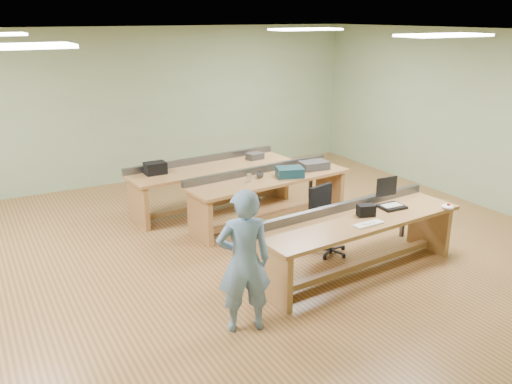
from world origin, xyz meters
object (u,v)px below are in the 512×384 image
(person, at_px, (244,261))
(parts_bin_grey, at_px, (314,165))
(camera_bag, at_px, (366,210))
(parts_bin_teal, at_px, (290,172))
(task_chair, at_px, (328,229))
(laptop_base, at_px, (392,207))
(workbench_front, at_px, (358,232))
(workbench_mid, at_px, (269,189))
(drinks_can, at_px, (249,178))
(mug, at_px, (260,175))
(workbench_back, at_px, (211,177))

(person, distance_m, parts_bin_grey, 3.81)
(person, relative_size, camera_bag, 7.15)
(person, height_order, parts_bin_teal, person)
(task_chair, bearing_deg, parts_bin_teal, 68.37)
(laptop_base, bearing_deg, task_chair, 137.53)
(workbench_front, distance_m, task_chair, 0.70)
(laptop_base, height_order, task_chair, task_chair)
(laptop_base, bearing_deg, person, -164.76)
(workbench_mid, distance_m, laptop_base, 2.17)
(person, xyz_separation_m, laptop_base, (2.53, 0.56, -0.02))
(drinks_can, bearing_deg, workbench_front, -76.61)
(workbench_mid, distance_m, task_chair, 1.46)
(drinks_can, bearing_deg, mug, 24.92)
(workbench_front, relative_size, parts_bin_teal, 7.13)
(workbench_front, xyz_separation_m, workbench_mid, (-0.09, 2.11, -0.00))
(workbench_front, distance_m, camera_bag, 0.30)
(person, relative_size, parts_bin_teal, 3.78)
(workbench_back, relative_size, mug, 24.52)
(workbench_mid, height_order, camera_bag, camera_bag)
(workbench_front, xyz_separation_m, camera_bag, (0.13, 0.01, 0.27))
(person, distance_m, mug, 3.13)
(workbench_back, bearing_deg, camera_bag, -81.43)
(parts_bin_teal, bearing_deg, mug, 159.72)
(person, bearing_deg, workbench_mid, -109.19)
(workbench_back, height_order, parts_bin_teal, parts_bin_teal)
(parts_bin_grey, height_order, drinks_can, drinks_can)
(person, xyz_separation_m, task_chair, (1.94, 1.16, -0.44))
(parts_bin_grey, xyz_separation_m, mug, (-1.05, -0.01, -0.02))
(workbench_back, height_order, mug, workbench_back)
(person, xyz_separation_m, camera_bag, (2.04, 0.50, 0.04))
(parts_bin_grey, bearing_deg, drinks_can, -174.21)
(workbench_back, bearing_deg, person, -114.49)
(workbench_front, height_order, parts_bin_teal, parts_bin_teal)
(task_chair, distance_m, parts_bin_teal, 1.42)
(workbench_back, xyz_separation_m, parts_bin_grey, (1.45, -0.97, 0.26))
(person, height_order, parts_bin_grey, person)
(laptop_base, relative_size, mug, 2.77)
(workbench_front, xyz_separation_m, drinks_can, (-0.48, 2.04, 0.26))
(task_chair, relative_size, drinks_can, 7.20)
(workbench_back, height_order, parts_bin_grey, parts_bin_grey)
(camera_bag, distance_m, drinks_can, 2.11)
(person, xyz_separation_m, parts_bin_grey, (2.73, 2.66, 0.03))
(task_chair, bearing_deg, laptop_base, -58.51)
(parts_bin_grey, bearing_deg, workbench_back, 146.26)
(workbench_mid, relative_size, mug, 23.57)
(workbench_front, height_order, laptop_base, workbench_front)
(workbench_mid, relative_size, parts_bin_teal, 6.81)
(camera_bag, bearing_deg, workbench_back, 120.29)
(workbench_front, xyz_separation_m, workbench_back, (-0.63, 3.14, -0.00))
(task_chair, bearing_deg, mug, 86.54)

